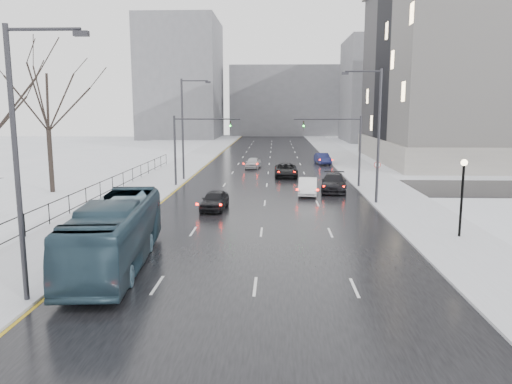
# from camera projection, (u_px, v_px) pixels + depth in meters

# --- Properties ---
(road) EXTENTS (16.00, 150.00, 0.04)m
(road) POSITION_uv_depth(u_px,v_px,m) (268.00, 171.00, 57.62)
(road) COLOR black
(road) RESTS_ON ground
(cross_road) EXTENTS (130.00, 10.00, 0.04)m
(cross_road) POSITION_uv_depth(u_px,v_px,m) (267.00, 187.00, 45.80)
(cross_road) COLOR black
(cross_road) RESTS_ON ground
(sidewalk_left) EXTENTS (5.00, 150.00, 0.16)m
(sidewalk_left) POSITION_uv_depth(u_px,v_px,m) (178.00, 170.00, 58.01)
(sidewalk_left) COLOR silver
(sidewalk_left) RESTS_ON ground
(sidewalk_right) EXTENTS (5.00, 150.00, 0.16)m
(sidewalk_right) POSITION_uv_depth(u_px,v_px,m) (360.00, 171.00, 57.21)
(sidewalk_right) COLOR silver
(sidewalk_right) RESTS_ON ground
(park_strip) EXTENTS (14.00, 150.00, 0.12)m
(park_strip) POSITION_uv_depth(u_px,v_px,m) (98.00, 170.00, 58.38)
(park_strip) COLOR white
(park_strip) RESTS_ON ground
(tree_park_e) EXTENTS (9.45, 9.45, 13.50)m
(tree_park_e) POSITION_uv_depth(u_px,v_px,m) (53.00, 193.00, 42.56)
(tree_park_e) COLOR black
(tree_park_e) RESTS_ON ground
(iron_fence) EXTENTS (0.06, 70.00, 1.30)m
(iron_fence) POSITION_uv_depth(u_px,v_px,m) (33.00, 219.00, 28.41)
(iron_fence) COLOR black
(iron_fence) RESTS_ON sidewalk_left
(streetlight_r_mid) EXTENTS (2.95, 0.25, 10.00)m
(streetlight_r_mid) POSITION_uv_depth(u_px,v_px,m) (376.00, 129.00, 36.67)
(streetlight_r_mid) COLOR #2D2D33
(streetlight_r_mid) RESTS_ON ground
(streetlight_l_near) EXTENTS (2.95, 0.25, 10.00)m
(streetlight_l_near) POSITION_uv_depth(u_px,v_px,m) (22.00, 153.00, 17.59)
(streetlight_l_near) COLOR #2D2D33
(streetlight_l_near) RESTS_ON ground
(streetlight_l_far) EXTENTS (2.95, 0.25, 10.00)m
(streetlight_l_far) POSITION_uv_depth(u_px,v_px,m) (185.00, 124.00, 49.12)
(streetlight_l_far) COLOR #2D2D33
(streetlight_l_far) RESTS_ON ground
(lamppost_r_mid) EXTENTS (0.36, 0.36, 4.28)m
(lamppost_r_mid) POSITION_uv_depth(u_px,v_px,m) (463.00, 187.00, 27.15)
(lamppost_r_mid) COLOR black
(lamppost_r_mid) RESTS_ON sidewalk_right
(mast_signal_right) EXTENTS (6.10, 0.33, 6.50)m
(mast_signal_right) POSITION_uv_depth(u_px,v_px,m) (348.00, 143.00, 44.83)
(mast_signal_right) COLOR #2D2D33
(mast_signal_right) RESTS_ON ground
(mast_signal_left) EXTENTS (6.10, 0.33, 6.50)m
(mast_signal_left) POSITION_uv_depth(u_px,v_px,m) (186.00, 142.00, 45.40)
(mast_signal_left) COLOR #2D2D33
(mast_signal_left) RESTS_ON ground
(no_uturn_sign) EXTENTS (0.60, 0.06, 2.70)m
(no_uturn_sign) POSITION_uv_depth(u_px,v_px,m) (377.00, 168.00, 41.12)
(no_uturn_sign) COLOR #2D2D33
(no_uturn_sign) RESTS_ON sidewalk_right
(bldg_far_right) EXTENTS (24.00, 20.00, 22.00)m
(bldg_far_right) POSITION_uv_depth(u_px,v_px,m) (400.00, 90.00, 108.92)
(bldg_far_right) COLOR slate
(bldg_far_right) RESTS_ON ground
(bldg_far_left) EXTENTS (18.00, 22.00, 28.00)m
(bldg_far_left) POSITION_uv_depth(u_px,v_px,m) (181.00, 80.00, 120.20)
(bldg_far_left) COLOR slate
(bldg_far_left) RESTS_ON ground
(bldg_far_center) EXTENTS (30.00, 18.00, 18.00)m
(bldg_far_center) POSITION_uv_depth(u_px,v_px,m) (288.00, 101.00, 134.81)
(bldg_far_center) COLOR slate
(bldg_far_center) RESTS_ON ground
(bus) EXTENTS (3.52, 11.11, 3.04)m
(bus) POSITION_uv_depth(u_px,v_px,m) (116.00, 233.00, 22.59)
(bus) COLOR #294251
(bus) RESTS_ON road
(sedan_center_near) EXTENTS (1.96, 4.17, 1.38)m
(sedan_center_near) POSITION_uv_depth(u_px,v_px,m) (215.00, 200.00, 35.32)
(sedan_center_near) COLOR black
(sedan_center_near) RESTS_ON road
(sedan_right_near) EXTENTS (1.83, 4.38, 1.41)m
(sedan_right_near) POSITION_uv_depth(u_px,v_px,m) (308.00, 186.00, 41.42)
(sedan_right_near) COLOR white
(sedan_right_near) RESTS_ON road
(sedan_right_cross) EXTENTS (2.39, 5.09, 1.41)m
(sedan_right_cross) POSITION_uv_depth(u_px,v_px,m) (286.00, 170.00, 52.35)
(sedan_right_cross) COLOR black
(sedan_right_cross) RESTS_ON road
(sedan_right_far) EXTENTS (2.75, 5.48, 1.53)m
(sedan_right_far) POSITION_uv_depth(u_px,v_px,m) (334.00, 183.00, 43.12)
(sedan_right_far) COLOR black
(sedan_right_far) RESTS_ON road
(sedan_center_far) EXTENTS (2.07, 4.10, 1.34)m
(sedan_center_far) POSITION_uv_depth(u_px,v_px,m) (253.00, 163.00, 59.79)
(sedan_center_far) COLOR #BABABF
(sedan_center_far) RESTS_ON road
(sedan_right_distant) EXTENTS (2.04, 4.39, 1.39)m
(sedan_right_distant) POSITION_uv_depth(u_px,v_px,m) (323.00, 159.00, 64.39)
(sedan_right_distant) COLOR navy
(sedan_right_distant) RESTS_ON road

